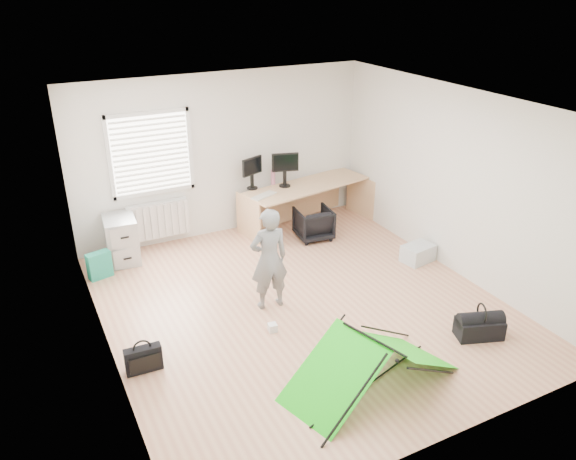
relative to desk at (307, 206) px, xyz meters
name	(u,v)px	position (x,y,z in m)	size (l,w,h in m)	color
ground	(301,305)	(-1.32, -2.25, -0.39)	(5.50, 5.50, 0.00)	tan
back_wall	(223,155)	(-1.32, 0.50, 0.96)	(5.00, 0.02, 2.70)	silver
window	(151,154)	(-2.52, 0.46, 1.16)	(1.20, 0.06, 1.20)	silver
radiator	(158,220)	(-2.52, 0.42, 0.06)	(1.00, 0.12, 0.60)	silver
desk	(307,206)	(0.00, 0.00, 0.00)	(2.26, 0.72, 0.77)	tan
filing_cabinet	(121,240)	(-3.18, 0.15, -0.03)	(0.46, 0.62, 0.72)	#A9ADAF
monitor_left	(252,177)	(-0.92, 0.26, 0.59)	(0.42, 0.09, 0.40)	black
monitor_right	(285,174)	(-0.38, 0.12, 0.60)	(0.45, 0.10, 0.43)	black
keyboard	(264,196)	(-0.90, -0.15, 0.40)	(0.47, 0.16, 0.02)	beige
thermos	(273,177)	(-0.51, 0.30, 0.52)	(0.07, 0.07, 0.26)	#CF7490
office_chair	(314,223)	(-0.14, -0.48, -0.12)	(0.57, 0.58, 0.53)	black
person	(269,259)	(-1.71, -2.07, 0.32)	(0.51, 0.34, 1.41)	slate
kite	(372,362)	(-1.41, -4.01, -0.09)	(1.91, 0.84, 0.59)	#1BDC14
storage_crate	(418,253)	(0.89, -1.95, -0.25)	(0.48, 0.34, 0.27)	#B7BEC0
tote_bag	(99,265)	(-3.60, -0.24, -0.18)	(0.34, 0.15, 0.40)	#1F9275
laptop_bag	(144,359)	(-3.55, -2.66, -0.23)	(0.41, 0.12, 0.31)	black
white_box	(273,328)	(-1.93, -2.63, -0.33)	(0.11, 0.11, 0.11)	silver
duffel_bag	(479,328)	(0.28, -3.88, -0.26)	(0.56, 0.28, 0.24)	black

